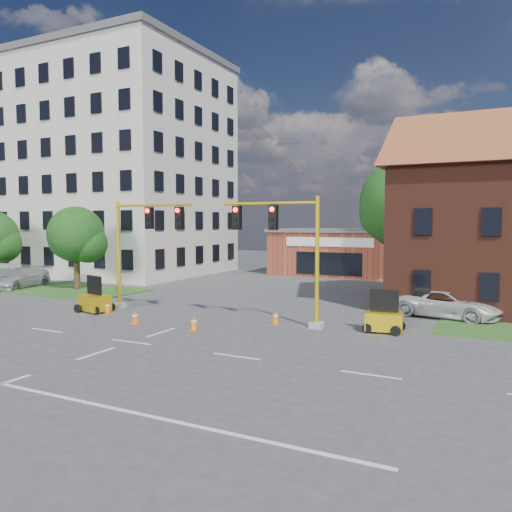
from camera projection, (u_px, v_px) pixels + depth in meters
The scene contains 17 objects.
ground at pixel (132, 342), 20.77m from camera, with size 120.00×120.00×0.00m, color #3E3E40.
grass_verge_nw at pixel (16, 286), 38.59m from camera, with size 22.00×6.00×0.08m, color #2A4F1D.
lane_markings at pixel (76, 360), 18.09m from camera, with size 60.00×36.00×0.01m, color silver, non-canonical shape.
office_block at pixel (119, 167), 48.50m from camera, with size 18.40×15.40×20.60m.
brick_shop at pixel (342, 251), 47.39m from camera, with size 12.40×8.40×4.30m.
tree_large at pixel (413, 207), 41.44m from camera, with size 8.32×7.92×10.47m.
tree_nw_front at pixel (79, 237), 36.08m from camera, with size 4.24×4.04×6.10m.
signal_mast_west at pixel (141, 241), 27.79m from camera, with size 5.30×0.60×6.20m.
signal_mast_east at pixel (285, 244), 23.91m from camera, with size 5.30×0.60×6.20m.
trailer_west at pixel (95, 301), 27.62m from camera, with size 1.92×1.51×1.93m.
trailer_east at pixel (384, 319), 22.61m from camera, with size 1.76×1.30×1.85m.
cone_a at pixel (135, 317), 24.38m from camera, with size 0.40×0.40×0.70m.
cone_b at pixel (107, 307), 27.33m from camera, with size 0.40×0.40×0.70m.
cone_c at pixel (194, 323), 23.01m from camera, with size 0.40×0.40×0.70m.
cone_d at pixel (276, 317), 24.37m from camera, with size 0.40×0.40×0.70m.
pickup_white at pixel (448, 304), 25.89m from camera, with size 2.41×5.23×1.45m, color silver.
sedan_silver_rear at pixel (20, 278), 37.52m from camera, with size 2.12×5.22×1.51m, color #AEB0B6.
Camera 1 is at (13.77, -16.01, 5.03)m, focal length 35.00 mm.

